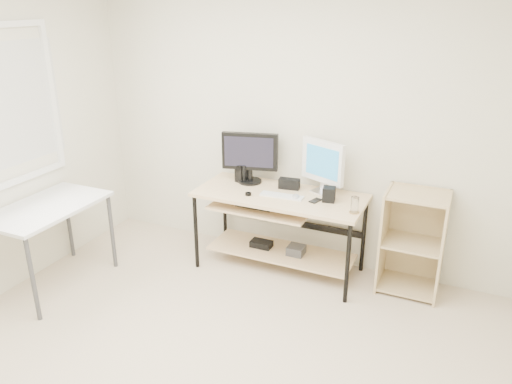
{
  "coord_description": "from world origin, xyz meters",
  "views": [
    {
      "loc": [
        1.49,
        -2.16,
        2.37
      ],
      "look_at": [
        -0.07,
        1.3,
        0.88
      ],
      "focal_mm": 35.0,
      "sensor_mm": 36.0,
      "label": 1
    }
  ],
  "objects_px": {
    "audio_controller": "(240,174)",
    "black_monitor": "(250,155)",
    "white_imac": "(323,163)",
    "side_table": "(47,214)",
    "shelf_unit": "(413,241)",
    "desk": "(277,215)"
  },
  "relations": [
    {
      "from": "audio_controller",
      "to": "black_monitor",
      "type": "bearing_deg",
      "value": 34.56
    },
    {
      "from": "white_imac",
      "to": "side_table",
      "type": "bearing_deg",
      "value": -125.06
    },
    {
      "from": "shelf_unit",
      "to": "black_monitor",
      "type": "distance_m",
      "value": 1.62
    },
    {
      "from": "audio_controller",
      "to": "white_imac",
      "type": "bearing_deg",
      "value": 18.88
    },
    {
      "from": "desk",
      "to": "white_imac",
      "type": "distance_m",
      "value": 0.62
    },
    {
      "from": "shelf_unit",
      "to": "audio_controller",
      "type": "relative_size",
      "value": 5.37
    },
    {
      "from": "side_table",
      "to": "black_monitor",
      "type": "xyz_separation_m",
      "value": [
        1.31,
        1.22,
        0.35
      ]
    },
    {
      "from": "black_monitor",
      "to": "audio_controller",
      "type": "height_order",
      "value": "black_monitor"
    },
    {
      "from": "desk",
      "to": "shelf_unit",
      "type": "distance_m",
      "value": 1.19
    },
    {
      "from": "side_table",
      "to": "white_imac",
      "type": "height_order",
      "value": "white_imac"
    },
    {
      "from": "side_table",
      "to": "desk",
      "type": "bearing_deg",
      "value": 32.65
    },
    {
      "from": "desk",
      "to": "audio_controller",
      "type": "bearing_deg",
      "value": 164.13
    },
    {
      "from": "desk",
      "to": "shelf_unit",
      "type": "height_order",
      "value": "shelf_unit"
    },
    {
      "from": "desk",
      "to": "audio_controller",
      "type": "height_order",
      "value": "audio_controller"
    },
    {
      "from": "audio_controller",
      "to": "desk",
      "type": "bearing_deg",
      "value": -1.71
    },
    {
      "from": "side_table",
      "to": "audio_controller",
      "type": "distance_m",
      "value": 1.71
    },
    {
      "from": "audio_controller",
      "to": "side_table",
      "type": "bearing_deg",
      "value": -121.79
    },
    {
      "from": "desk",
      "to": "side_table",
      "type": "bearing_deg",
      "value": -147.35
    },
    {
      "from": "black_monitor",
      "to": "audio_controller",
      "type": "xyz_separation_m",
      "value": [
        -0.09,
        -0.03,
        -0.19
      ]
    },
    {
      "from": "side_table",
      "to": "white_imac",
      "type": "bearing_deg",
      "value": 31.95
    },
    {
      "from": "white_imac",
      "to": "audio_controller",
      "type": "distance_m",
      "value": 0.8
    },
    {
      "from": "side_table",
      "to": "black_monitor",
      "type": "height_order",
      "value": "black_monitor"
    }
  ]
}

